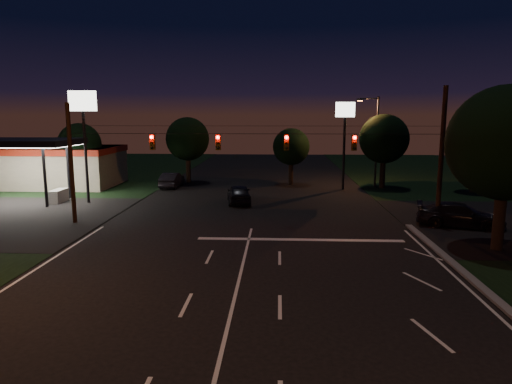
# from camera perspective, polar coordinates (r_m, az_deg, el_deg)

# --- Properties ---
(ground) EXTENTS (140.00, 140.00, 0.00)m
(ground) POSITION_cam_1_polar(r_m,az_deg,el_deg) (16.14, -3.67, -16.84)
(ground) COLOR black
(ground) RESTS_ON ground
(stop_bar) EXTENTS (12.00, 0.50, 0.01)m
(stop_bar) POSITION_cam_1_polar(r_m,az_deg,el_deg) (26.87, 5.54, -5.95)
(stop_bar) COLOR silver
(stop_bar) RESTS_ON ground
(utility_pole_right) EXTENTS (0.30, 0.30, 9.00)m
(utility_pole_right) POSITION_cam_1_polar(r_m,az_deg,el_deg) (31.93, 21.63, -4.10)
(utility_pole_right) COLOR black
(utility_pole_right) RESTS_ON ground
(utility_pole_left) EXTENTS (0.28, 0.28, 8.00)m
(utility_pole_left) POSITION_cam_1_polar(r_m,az_deg,el_deg) (33.18, -21.67, -3.60)
(utility_pole_left) COLOR black
(utility_pole_left) RESTS_ON ground
(signal_span) EXTENTS (24.00, 0.40, 1.56)m
(signal_span) POSITION_cam_1_polar(r_m,az_deg,el_deg) (29.42, -0.48, 6.32)
(signal_span) COLOR black
(signal_span) RESTS_ON ground
(gas_station) EXTENTS (14.20, 16.10, 5.25)m
(gas_station) POSITION_cam_1_polar(r_m,az_deg,el_deg) (50.80, -24.86, 3.28)
(gas_station) COLOR gray
(gas_station) RESTS_ON ground
(pole_sign_left_near) EXTENTS (2.20, 0.30, 9.10)m
(pole_sign_left_near) POSITION_cam_1_polar(r_m,az_deg,el_deg) (39.60, -20.77, 8.68)
(pole_sign_left_near) COLOR black
(pole_sign_left_near) RESTS_ON ground
(pole_sign_right) EXTENTS (1.80, 0.30, 8.40)m
(pole_sign_right) POSITION_cam_1_polar(r_m,az_deg,el_deg) (44.81, 11.04, 8.21)
(pole_sign_right) COLOR black
(pole_sign_right) RESTS_ON ground
(street_light_right_far) EXTENTS (2.20, 0.35, 9.00)m
(street_light_right_far) POSITION_cam_1_polar(r_m,az_deg,el_deg) (47.37, 14.56, 6.94)
(street_light_right_far) COLOR black
(street_light_right_far) RESTS_ON ground
(tree_right_near) EXTENTS (6.00, 6.00, 8.76)m
(tree_right_near) POSITION_cam_1_polar(r_m,az_deg,el_deg) (27.27, 28.67, 5.26)
(tree_right_near) COLOR black
(tree_right_near) RESTS_ON ground
(tree_far_a) EXTENTS (4.20, 4.20, 6.42)m
(tree_far_a) POSITION_cam_1_polar(r_m,az_deg,el_deg) (48.72, -21.09, 5.51)
(tree_far_a) COLOR black
(tree_far_a) RESTS_ON ground
(tree_far_b) EXTENTS (4.60, 4.60, 6.98)m
(tree_far_b) POSITION_cam_1_polar(r_m,az_deg,el_deg) (49.51, -8.49, 6.51)
(tree_far_b) COLOR black
(tree_far_b) RESTS_ON ground
(tree_far_c) EXTENTS (3.80, 3.80, 5.86)m
(tree_far_c) POSITION_cam_1_polar(r_m,az_deg,el_deg) (47.59, 4.44, 5.61)
(tree_far_c) COLOR black
(tree_far_c) RESTS_ON ground
(tree_far_d) EXTENTS (4.80, 4.80, 7.30)m
(tree_far_d) POSITION_cam_1_polar(r_m,az_deg,el_deg) (46.70, 15.70, 6.34)
(tree_far_d) COLOR black
(tree_far_d) RESTS_ON ground
(tree_far_e) EXTENTS (4.00, 4.00, 6.18)m
(tree_far_e) POSITION_cam_1_polar(r_m,az_deg,el_deg) (47.27, 25.73, 4.92)
(tree_far_e) COLOR black
(tree_far_e) RESTS_ON ground
(car_oncoming_a) EXTENTS (2.49, 4.80, 1.56)m
(car_oncoming_a) POSITION_cam_1_polar(r_m,az_deg,el_deg) (37.58, -2.15, -0.22)
(car_oncoming_a) COLOR black
(car_oncoming_a) RESTS_ON ground
(car_oncoming_b) EXTENTS (1.68, 4.57, 1.49)m
(car_oncoming_b) POSITION_cam_1_polar(r_m,az_deg,el_deg) (46.57, -10.48, 1.49)
(car_oncoming_b) COLOR black
(car_oncoming_b) RESTS_ON ground
(car_cross) EXTENTS (5.77, 3.56, 1.56)m
(car_cross) POSITION_cam_1_polar(r_m,az_deg,el_deg) (32.37, 24.17, -2.67)
(car_cross) COLOR black
(car_cross) RESTS_ON ground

